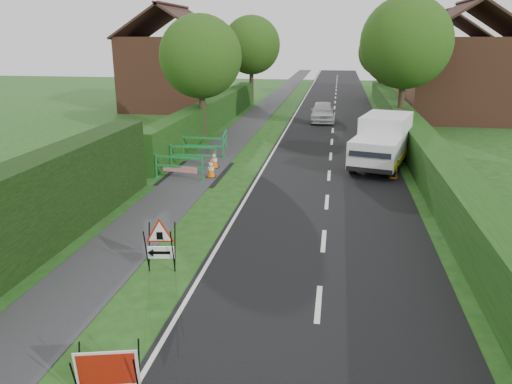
{
  "coord_description": "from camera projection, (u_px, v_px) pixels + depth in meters",
  "views": [
    {
      "loc": [
        2.7,
        -8.6,
        5.5
      ],
      "look_at": [
        0.52,
        4.85,
        1.25
      ],
      "focal_mm": 35.0,
      "sensor_mm": 36.0,
      "label": 1
    }
  ],
  "objects": [
    {
      "name": "red_rect_sign",
      "position": [
        107.0,
        370.0,
        7.86
      ],
      "size": [
        1.08,
        0.81,
        0.83
      ],
      "rotation": [
        0.0,
        0.0,
        0.25
      ],
      "color": "black",
      "rests_on": "ground"
    },
    {
      "name": "works_van",
      "position": [
        382.0,
        141.0,
        21.76
      ],
      "size": [
        3.05,
        5.14,
        2.21
      ],
      "rotation": [
        0.0,
        0.0,
        -0.26
      ],
      "color": "silver",
      "rests_on": "ground"
    },
    {
      "name": "triangle_sign",
      "position": [
        159.0,
        241.0,
        11.95
      ],
      "size": [
        0.9,
        0.9,
        1.17
      ],
      "rotation": [
        0.0,
        0.0,
        0.14
      ],
      "color": "black",
      "rests_on": "ground"
    },
    {
      "name": "tree_ne",
      "position": [
        406.0,
        43.0,
        28.37
      ],
      "size": [
        5.2,
        5.2,
        7.79
      ],
      "color": "#2D2116",
      "rests_on": "ground"
    },
    {
      "name": "tree_nw",
      "position": [
        201.0,
        57.0,
        26.49
      ],
      "size": [
        4.4,
        4.4,
        6.7
      ],
      "color": "#2D2116",
      "rests_on": "ground"
    },
    {
      "name": "traffic_cone_1",
      "position": [
        388.0,
        161.0,
        21.36
      ],
      "size": [
        0.38,
        0.38,
        0.79
      ],
      "color": "black",
      "rests_on": "ground"
    },
    {
      "name": "ped_barrier_2",
      "position": [
        203.0,
        144.0,
        23.66
      ],
      "size": [
        2.07,
        0.41,
        1.0
      ],
      "rotation": [
        0.0,
        0.0,
        -0.03
      ],
      "color": "#188439",
      "rests_on": "ground"
    },
    {
      "name": "traffic_cone_4",
      "position": [
        214.0,
        159.0,
        21.72
      ],
      "size": [
        0.38,
        0.38,
        0.79
      ],
      "color": "black",
      "rests_on": "ground"
    },
    {
      "name": "house_west",
      "position": [
        175.0,
        71.0,
        39.09
      ],
      "size": [
        7.5,
        7.4,
        7.88
      ],
      "color": "brown",
      "rests_on": "ground"
    },
    {
      "name": "traffic_cone_2",
      "position": [
        386.0,
        150.0,
        23.49
      ],
      "size": [
        0.38,
        0.38,
        0.79
      ],
      "color": "black",
      "rests_on": "ground"
    },
    {
      "name": "traffic_cone_0",
      "position": [
        394.0,
        169.0,
        20.12
      ],
      "size": [
        0.38,
        0.38,
        0.79
      ],
      "color": "black",
      "rests_on": "ground"
    },
    {
      "name": "tree_fw",
      "position": [
        251.0,
        45.0,
        41.46
      ],
      "size": [
        4.8,
        4.8,
        7.24
      ],
      "color": "#2D2116",
      "rests_on": "ground"
    },
    {
      "name": "ped_barrier_3",
      "position": [
        224.0,
        140.0,
        24.62
      ],
      "size": [
        0.65,
        2.09,
        1.0
      ],
      "rotation": [
        0.0,
        0.0,
        1.72
      ],
      "color": "#188439",
      "rests_on": "ground"
    },
    {
      "name": "house_east_b",
      "position": [
        439.0,
        66.0,
        47.04
      ],
      "size": [
        7.5,
        7.4,
        7.88
      ],
      "color": "brown",
      "rests_on": "ground"
    },
    {
      "name": "road_surface",
      "position": [
        335.0,
        104.0,
        42.75
      ],
      "size": [
        6.0,
        90.0,
        0.02
      ],
      "primitive_type": "cube",
      "color": "black",
      "rests_on": "ground"
    },
    {
      "name": "footpath",
      "position": [
        271.0,
        102.0,
        43.59
      ],
      "size": [
        2.0,
        90.0,
        0.02
      ],
      "primitive_type": "cube",
      "color": "#2D2D30",
      "rests_on": "ground"
    },
    {
      "name": "hedge_east",
      "position": [
        414.0,
        155.0,
        24.24
      ],
      "size": [
        1.2,
        50.0,
        1.5
      ],
      "primitive_type": "cube",
      "color": "#14380F",
      "rests_on": "ground"
    },
    {
      "name": "hedge_west_far",
      "position": [
        214.0,
        127.0,
        31.65
      ],
      "size": [
        1.0,
        24.0,
        1.8
      ],
      "primitive_type": "cube",
      "color": "#14380F",
      "rests_on": "ground"
    },
    {
      "name": "tree_fe",
      "position": [
        383.0,
        52.0,
        43.73
      ],
      "size": [
        4.2,
        4.2,
        6.33
      ],
      "color": "#2D2116",
      "rests_on": "ground"
    },
    {
      "name": "house_east_a",
      "position": [
        462.0,
        77.0,
        34.0
      ],
      "size": [
        7.5,
        7.4,
        7.88
      ],
      "color": "brown",
      "rests_on": "ground"
    },
    {
      "name": "ped_barrier_0",
      "position": [
        179.0,
        165.0,
        19.86
      ],
      "size": [
        2.09,
        0.57,
        1.0
      ],
      "rotation": [
        0.0,
        0.0,
        -0.11
      ],
      "color": "#188439",
      "rests_on": "ground"
    },
    {
      "name": "ground",
      "position": [
        193.0,
        319.0,
        10.16
      ],
      "size": [
        120.0,
        120.0,
        0.0
      ],
      "primitive_type": "plane",
      "color": "#1C4413",
      "rests_on": "ground"
    },
    {
      "name": "traffic_cone_3",
      "position": [
        211.0,
        168.0,
        20.28
      ],
      "size": [
        0.38,
        0.38,
        0.79
      ],
      "color": "black",
      "rests_on": "ground"
    },
    {
      "name": "hatchback_car",
      "position": [
        323.0,
        112.0,
        33.57
      ],
      "size": [
        1.67,
        3.98,
        1.35
      ],
      "primitive_type": "imported",
      "rotation": [
        0.0,
        0.0,
        0.02
      ],
      "color": "silver",
      "rests_on": "ground"
    },
    {
      "name": "redwhite_plank",
      "position": [
        180.0,
        180.0,
        20.04
      ],
      "size": [
        1.49,
        0.26,
        0.25
      ],
      "primitive_type": "cube",
      "rotation": [
        0.0,
        0.0,
        -0.15
      ],
      "color": "red",
      "rests_on": "ground"
    },
    {
      "name": "ped_barrier_1",
      "position": [
        193.0,
        154.0,
        21.74
      ],
      "size": [
        2.07,
        0.42,
        1.0
      ],
      "rotation": [
        0.0,
        0.0,
        0.04
      ],
      "color": "#188439",
      "rests_on": "ground"
    }
  ]
}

